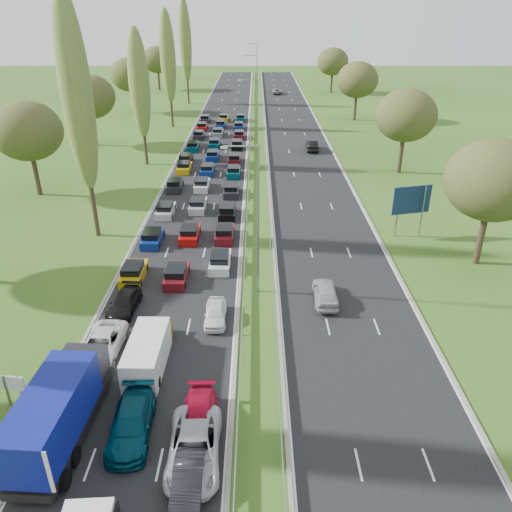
{
  "coord_description": "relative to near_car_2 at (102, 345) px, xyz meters",
  "views": [
    {
      "loc": [
        4.36,
        8.38,
        20.62
      ],
      "look_at": [
        4.34,
        46.33,
        1.5
      ],
      "focal_mm": 35.0,
      "sensor_mm": 36.0,
      "label": 1
    }
  ],
  "objects": [
    {
      "name": "ground",
      "position": [
        10.28,
        45.07,
        -0.74
      ],
      "size": [
        260.0,
        260.0,
        0.0
      ],
      "primitive_type": "plane",
      "color": "#315219",
      "rests_on": "ground"
    },
    {
      "name": "near_carriageway",
      "position": [
        3.53,
        47.57,
        -0.74
      ],
      "size": [
        10.5,
        215.0,
        0.04
      ],
      "primitive_type": "cube",
      "color": "black",
      "rests_on": "ground"
    },
    {
      "name": "far_carriageway",
      "position": [
        17.03,
        47.57,
        -0.74
      ],
      "size": [
        10.5,
        215.0,
        0.04
      ],
      "primitive_type": "cube",
      "color": "black",
      "rests_on": "ground"
    },
    {
      "name": "central_reservation",
      "position": [
        10.28,
        47.57,
        -0.19
      ],
      "size": [
        2.36,
        215.0,
        0.32
      ],
      "color": "gray",
      "rests_on": "ground"
    },
    {
      "name": "lamp_columns",
      "position": [
        10.28,
        43.07,
        5.26
      ],
      "size": [
        0.18,
        140.18,
        12.0
      ],
      "color": "gray",
      "rests_on": "ground"
    },
    {
      "name": "poplar_row",
      "position": [
        -5.72,
        33.24,
        11.64
      ],
      "size": [
        2.8,
        127.8,
        22.44
      ],
      "color": "#2D2116",
      "rests_on": "ground"
    },
    {
      "name": "woodland_left",
      "position": [
        -16.22,
        27.7,
        6.94
      ],
      "size": [
        8.0,
        166.0,
        11.1
      ],
      "color": "#2D2116",
      "rests_on": "ground"
    },
    {
      "name": "woodland_right",
      "position": [
        29.78,
        31.74,
        6.94
      ],
      "size": [
        8.0,
        153.0,
        11.1
      ],
      "color": "#2D2116",
      "rests_on": "ground"
    },
    {
      "name": "traffic_queue_fill",
      "position": [
        3.53,
        42.48,
        -0.3
      ],
      "size": [
        9.09,
        68.46,
        0.8
      ],
      "color": "#BF990C",
      "rests_on": "ground"
    },
    {
      "name": "near_car_2",
      "position": [
        0.0,
        0.0,
        0.0
      ],
      "size": [
        2.62,
        5.29,
        1.44
      ],
      "primitive_type": "imported",
      "rotation": [
        0.0,
        0.0,
        -0.04
      ],
      "color": "white",
      "rests_on": "near_carriageway"
    },
    {
      "name": "near_car_3",
      "position": [
        0.23,
        5.24,
        -0.07
      ],
      "size": [
        2.15,
        4.64,
        1.31
      ],
      "primitive_type": "imported",
      "rotation": [
        0.0,
        0.0,
        -0.07
      ],
      "color": "black",
      "rests_on": "near_carriageway"
    },
    {
      "name": "near_car_7",
      "position": [
        3.5,
        -6.95,
        0.04
      ],
      "size": [
        2.36,
        5.34,
        1.53
      ],
      "primitive_type": "imported",
      "rotation": [
        0.0,
        0.0,
        0.04
      ],
      "color": "#043547",
      "rests_on": "near_carriageway"
    },
    {
      "name": "near_car_8",
      "position": [
        3.44,
        0.43,
        0.05
      ],
      "size": [
        1.89,
        4.57,
        1.55
      ],
      "primitive_type": "imported",
      "rotation": [
        0.0,
        0.0,
        -0.01
      ],
      "color": "#C0A50C",
      "rests_on": "near_carriageway"
    },
    {
      "name": "near_car_9",
      "position": [
        6.94,
        -10.28,
        -0.05
      ],
      "size": [
        1.45,
        4.08,
        1.34
      ],
      "primitive_type": "imported",
      "rotation": [
        0.0,
        0.0,
        0.01
      ],
      "color": "black",
      "rests_on": "near_carriageway"
    },
    {
      "name": "near_car_10",
      "position": [
        7.02,
        -8.62,
        0.07
      ],
      "size": [
        2.8,
        5.77,
        1.58
      ],
      "primitive_type": "imported",
      "rotation": [
        0.0,
        0.0,
        0.03
      ],
      "color": "#B2B4BC",
      "rests_on": "near_carriageway"
    },
    {
      "name": "near_car_11",
      "position": [
        7.09,
        -6.45,
        -0.05
      ],
      "size": [
        2.08,
        4.71,
        1.34
      ],
      "primitive_type": "imported",
      "rotation": [
        0.0,
        0.0,
        0.04
      ],
      "color": "#AB0A2A",
      "rests_on": "near_carriageway"
    },
    {
      "name": "near_car_12",
      "position": [
        7.17,
        3.85,
        -0.06
      ],
      "size": [
        1.62,
        3.89,
        1.32
      ],
      "primitive_type": "imported",
      "rotation": [
        0.0,
        0.0,
        0.02
      ],
      "color": "white",
      "rests_on": "near_carriageway"
    },
    {
      "name": "far_car_0",
      "position": [
        15.49,
        6.56,
        0.05
      ],
      "size": [
        1.93,
        4.58,
        1.55
      ],
      "primitive_type": "imported",
      "rotation": [
        0.0,
        0.0,
        3.12
      ],
      "color": "#A1A5AA",
      "rests_on": "far_carriageway"
    },
    {
      "name": "far_car_1",
      "position": [
        18.93,
        51.69,
        0.08
      ],
      "size": [
        1.74,
        4.88,
        1.6
      ],
      "primitive_type": "imported",
      "rotation": [
        0.0,
        0.0,
        3.13
      ],
      "color": "black",
      "rests_on": "far_carriageway"
    },
    {
      "name": "far_car_2",
      "position": [
        15.39,
        108.2,
        -0.03
      ],
      "size": [
        2.63,
        5.13,
        1.38
      ],
      "primitive_type": "imported",
      "rotation": [
        0.0,
        0.0,
        3.21
      ],
      "color": "gray",
      "rests_on": "far_carriageway"
    },
    {
      "name": "blue_lorry",
      "position": [
        0.0,
        -7.09,
        1.23
      ],
      "size": [
        2.5,
        9.0,
        3.8
      ],
      "rotation": [
        0.0,
        0.0,
        -0.06
      ],
      "color": "black",
      "rests_on": "near_carriageway"
    },
    {
      "name": "white_van_rear",
      "position": [
        3.31,
        -1.26,
        0.37
      ],
      "size": [
        2.11,
        5.37,
        2.16
      ],
      "rotation": [
        0.0,
        0.0,
        -0.02
      ],
      "color": "silver",
      "rests_on": "near_carriageway"
    },
    {
      "name": "info_sign",
      "position": [
        -3.62,
        -4.74,
        0.63
      ],
      "size": [
        1.5,
        0.3,
        2.1
      ],
      "color": "gray",
      "rests_on": "ground"
    },
    {
      "name": "direction_sign",
      "position": [
        25.18,
        18.9,
        2.83
      ],
      "size": [
        3.9,
        1.08,
        5.2
      ],
      "color": "gray",
      "rests_on": "ground"
    }
  ]
}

